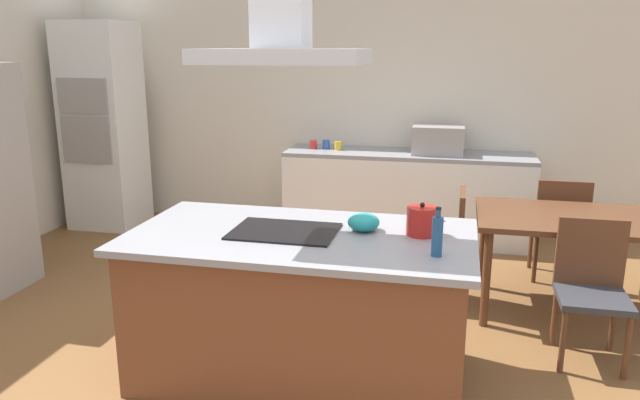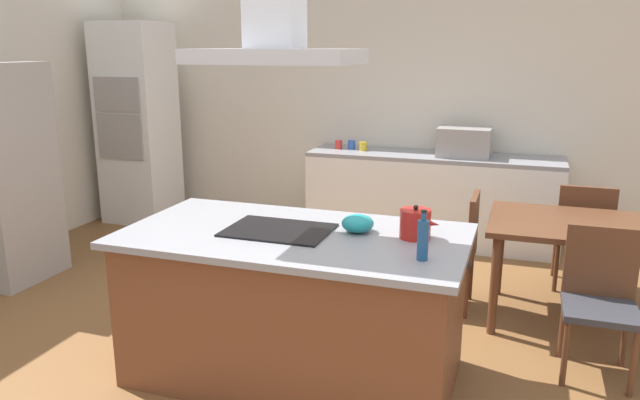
# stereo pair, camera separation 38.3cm
# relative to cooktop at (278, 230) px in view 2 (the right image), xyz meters

# --- Properties ---
(ground) EXTENTS (16.00, 16.00, 0.00)m
(ground) POSITION_rel_cooktop_xyz_m (0.10, 1.50, -0.91)
(ground) COLOR brown
(wall_back) EXTENTS (7.20, 0.10, 2.70)m
(wall_back) POSITION_rel_cooktop_xyz_m (0.10, 3.25, 0.44)
(wall_back) COLOR beige
(wall_back) RESTS_ON ground
(kitchen_island) EXTENTS (1.98, 1.07, 0.90)m
(kitchen_island) POSITION_rel_cooktop_xyz_m (0.10, 0.00, -0.45)
(kitchen_island) COLOR brown
(kitchen_island) RESTS_ON ground
(cooktop) EXTENTS (0.60, 0.44, 0.01)m
(cooktop) POSITION_rel_cooktop_xyz_m (0.00, 0.00, 0.00)
(cooktop) COLOR black
(cooktop) RESTS_ON kitchen_island
(tea_kettle) EXTENTS (0.22, 0.17, 0.19)m
(tea_kettle) POSITION_rel_cooktop_xyz_m (0.77, 0.13, 0.08)
(tea_kettle) COLOR #B21E19
(tea_kettle) RESTS_ON kitchen_island
(olive_oil_bottle) EXTENTS (0.06, 0.06, 0.26)m
(olive_oil_bottle) POSITION_rel_cooktop_xyz_m (0.87, -0.22, 0.10)
(olive_oil_bottle) COLOR navy
(olive_oil_bottle) RESTS_ON kitchen_island
(mixing_bowl) EXTENTS (0.19, 0.19, 0.10)m
(mixing_bowl) POSITION_rel_cooktop_xyz_m (0.44, 0.13, 0.05)
(mixing_bowl) COLOR teal
(mixing_bowl) RESTS_ON kitchen_island
(back_counter) EXTENTS (2.48, 0.62, 0.90)m
(back_counter) POSITION_rel_cooktop_xyz_m (0.46, 2.88, -0.46)
(back_counter) COLOR white
(back_counter) RESTS_ON ground
(countertop_microwave) EXTENTS (0.50, 0.38, 0.28)m
(countertop_microwave) POSITION_rel_cooktop_xyz_m (0.76, 2.88, 0.13)
(countertop_microwave) COLOR #9E9993
(countertop_microwave) RESTS_ON back_counter
(coffee_mug_red) EXTENTS (0.08, 0.08, 0.09)m
(coffee_mug_red) POSITION_rel_cooktop_xyz_m (-0.53, 2.90, 0.04)
(coffee_mug_red) COLOR red
(coffee_mug_red) RESTS_ON back_counter
(coffee_mug_blue) EXTENTS (0.08, 0.08, 0.09)m
(coffee_mug_blue) POSITION_rel_cooktop_xyz_m (-0.40, 2.93, 0.04)
(coffee_mug_blue) COLOR #2D56B2
(coffee_mug_blue) RESTS_ON back_counter
(coffee_mug_yellow) EXTENTS (0.08, 0.08, 0.09)m
(coffee_mug_yellow) POSITION_rel_cooktop_xyz_m (-0.26, 2.88, 0.04)
(coffee_mug_yellow) COLOR gold
(coffee_mug_yellow) RESTS_ON back_counter
(wall_oven_stack) EXTENTS (0.70, 0.66, 2.20)m
(wall_oven_stack) POSITION_rel_cooktop_xyz_m (-2.80, 2.65, 0.20)
(wall_oven_stack) COLOR white
(wall_oven_stack) RESTS_ON ground
(dining_table) EXTENTS (1.40, 0.90, 0.75)m
(dining_table) POSITION_rel_cooktop_xyz_m (1.82, 1.31, -0.24)
(dining_table) COLOR #59331E
(dining_table) RESTS_ON ground
(chair_facing_island) EXTENTS (0.42, 0.42, 0.89)m
(chair_facing_island) POSITION_rel_cooktop_xyz_m (1.82, 0.64, -0.40)
(chair_facing_island) COLOR #333338
(chair_facing_island) RESTS_ON ground
(chair_facing_back_wall) EXTENTS (0.42, 0.42, 0.89)m
(chair_facing_back_wall) POSITION_rel_cooktop_xyz_m (1.82, 1.97, -0.40)
(chair_facing_back_wall) COLOR #333338
(chair_facing_back_wall) RESTS_ON ground
(chair_at_left_end) EXTENTS (0.42, 0.42, 0.89)m
(chair_at_left_end) POSITION_rel_cooktop_xyz_m (0.90, 1.31, -0.40)
(chair_at_left_end) COLOR #333338
(chair_at_left_end) RESTS_ON ground
(range_hood) EXTENTS (0.90, 0.55, 0.78)m
(range_hood) POSITION_rel_cooktop_xyz_m (0.00, 0.00, 1.20)
(range_hood) COLOR #ADADB2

